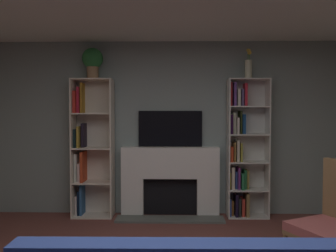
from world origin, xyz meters
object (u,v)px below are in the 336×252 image
(bookshelf_right, at_px, (243,151))
(bookshelf_left, at_px, (89,149))
(armchair, at_px, (336,221))
(potted_plant, at_px, (93,61))
(tv, at_px, (170,129))
(fireplace, at_px, (170,180))
(vase_with_flowers, at_px, (249,67))

(bookshelf_right, bearing_deg, bookshelf_left, -179.77)
(armchair, bearing_deg, bookshelf_right, 103.77)
(potted_plant, bearing_deg, tv, 6.07)
(potted_plant, xyz_separation_m, armchair, (2.67, -1.91, -1.74))
(armchair, bearing_deg, potted_plant, 144.43)
(fireplace, height_order, potted_plant, potted_plant)
(armchair, bearing_deg, vase_with_flowers, 102.15)
(tv, relative_size, potted_plant, 2.10)
(bookshelf_right, relative_size, potted_plant, 4.47)
(fireplace, xyz_separation_m, vase_with_flowers, (1.13, -0.04, 1.66))
(tv, xyz_separation_m, bookshelf_right, (1.06, -0.08, -0.32))
(armchair, bearing_deg, fireplace, 128.29)
(fireplace, distance_m, tv, 0.76)
(fireplace, bearing_deg, tv, 90.00)
(tv, xyz_separation_m, vase_with_flowers, (1.13, -0.12, 0.90))
(vase_with_flowers, distance_m, armchair, 2.55)
(bookshelf_left, height_order, bookshelf_right, same)
(fireplace, distance_m, vase_with_flowers, 2.00)
(bookshelf_left, height_order, vase_with_flowers, vase_with_flowers)
(bookshelf_right, bearing_deg, potted_plant, -179.01)
(bookshelf_right, xyz_separation_m, vase_with_flowers, (0.07, -0.04, 1.23))
(fireplace, relative_size, vase_with_flowers, 3.55)
(fireplace, bearing_deg, potted_plant, -177.85)
(bookshelf_left, xyz_separation_m, bookshelf_right, (2.26, 0.01, -0.03))
(bookshelf_left, bearing_deg, armchair, -35.27)
(tv, relative_size, armchair, 0.88)
(fireplace, relative_size, bookshelf_left, 0.76)
(potted_plant, relative_size, armchair, 0.42)
(bookshelf_right, height_order, armchair, bookshelf_right)
(bookshelf_right, relative_size, vase_with_flowers, 4.65)
(tv, distance_m, bookshelf_left, 1.24)
(tv, height_order, bookshelf_right, bookshelf_right)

